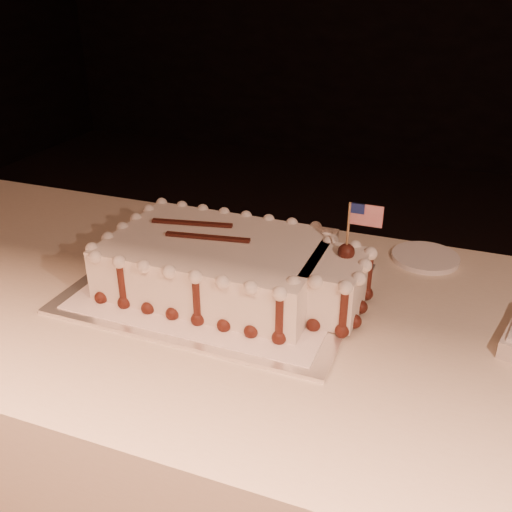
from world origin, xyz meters
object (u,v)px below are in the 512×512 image
(banquet_table, at_px, (316,470))
(sheet_cake, at_px, (231,266))
(cake_board, at_px, (218,287))
(side_plate, at_px, (425,258))

(banquet_table, distance_m, sheet_cake, 0.48)
(cake_board, xyz_separation_m, sheet_cake, (0.03, -0.00, 0.05))
(banquet_table, xyz_separation_m, cake_board, (-0.23, 0.04, 0.38))
(side_plate, bearing_deg, cake_board, -143.35)
(sheet_cake, bearing_deg, banquet_table, -9.96)
(banquet_table, xyz_separation_m, side_plate, (0.14, 0.31, 0.38))
(cake_board, bearing_deg, banquet_table, -8.01)
(cake_board, distance_m, side_plate, 0.46)
(banquet_table, bearing_deg, sheet_cake, 170.04)
(sheet_cake, xyz_separation_m, side_plate, (0.34, 0.28, -0.05))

